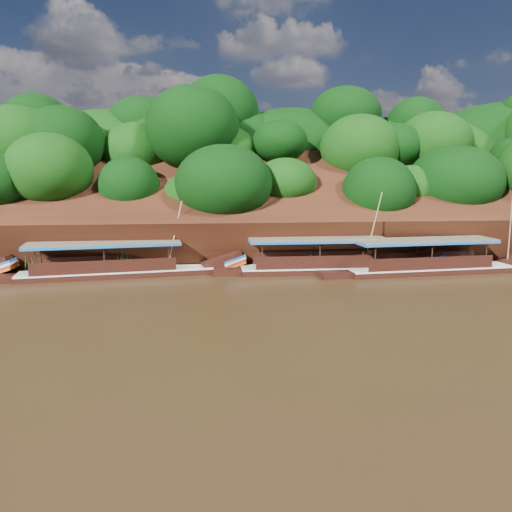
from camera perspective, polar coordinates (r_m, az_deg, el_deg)
The scene contains 6 objects.
ground at distance 29.40m, azimuth 7.65°, elevation -5.01°, with size 160.00×160.00×0.00m, color black.
riverbank at distance 51.12m, azimuth 1.76°, elevation 3.41°, with size 120.00×30.06×19.40m.
boat_0 at distance 39.41m, azimuth 20.69°, elevation -0.97°, with size 15.83×3.64×7.10m.
boat_1 at distance 37.52m, azimuth 9.27°, elevation -0.95°, with size 15.13×2.81×6.44m.
boat_2 at distance 36.88m, azimuth -14.26°, elevation -1.34°, with size 16.06×4.36×5.79m.
reeds at distance 37.81m, azimuth -0.33°, elevation -0.33°, with size 48.66×2.61×1.93m.
Camera 1 is at (-6.76, -27.65, 7.34)m, focal length 35.00 mm.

